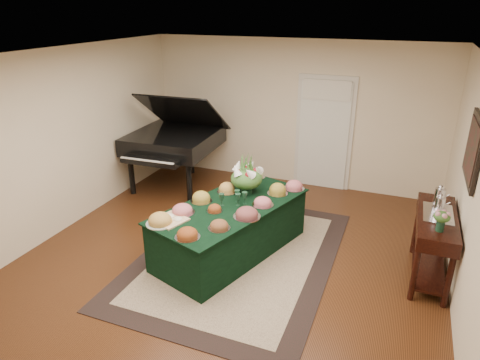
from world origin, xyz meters
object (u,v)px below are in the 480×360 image
at_px(buffet_table, 231,229).
at_px(mahogany_sideboard, 435,230).
at_px(grand_piano, 174,140).
at_px(floral_centerpiece, 247,175).

xyz_separation_m(buffet_table, mahogany_sideboard, (2.57, 0.38, 0.31)).
distance_m(grand_piano, mahogany_sideboard, 4.71).
xyz_separation_m(buffet_table, grand_piano, (-1.91, 1.83, 0.54)).
distance_m(floral_centerpiece, grand_piano, 2.39).
relative_size(floral_centerpiece, grand_piano, 0.25).
height_order(buffet_table, floral_centerpiece, floral_centerpiece).
bearing_deg(mahogany_sideboard, floral_centerpiece, 178.16).
bearing_deg(mahogany_sideboard, buffet_table, -171.48).
distance_m(buffet_table, floral_centerpiece, 0.79).
bearing_deg(floral_centerpiece, grand_piano, 145.05).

